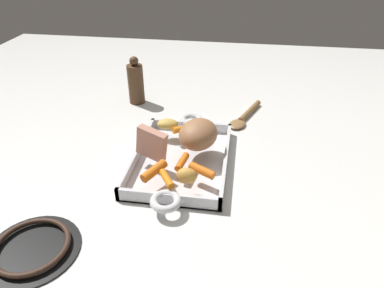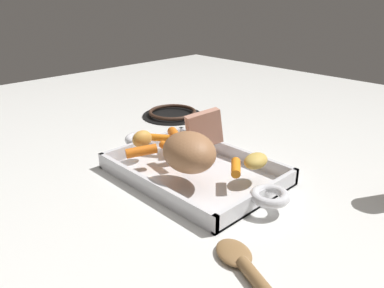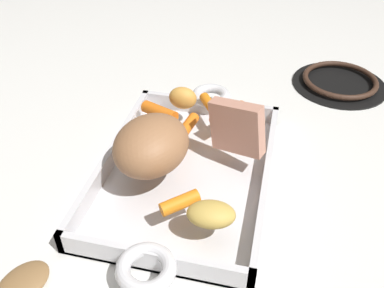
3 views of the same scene
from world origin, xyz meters
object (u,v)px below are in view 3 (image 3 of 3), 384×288
at_px(baby_carrot_long, 210,105).
at_px(baby_carrot_short, 187,128).
at_px(pork_roast, 151,145).
at_px(baby_carrot_southwest, 180,203).
at_px(roast_slice_thin, 237,128).
at_px(stove_burner_rear, 340,82).
at_px(potato_halved, 211,214).
at_px(baby_carrot_northwest, 229,114).
at_px(baby_carrot_center_right, 160,112).
at_px(roasting_dish, 186,171).
at_px(potato_whole, 183,98).

bearing_deg(baby_carrot_long, baby_carrot_short, -18.36).
distance_m(pork_roast, baby_carrot_southwest, 0.09).
xyz_separation_m(roast_slice_thin, baby_carrot_short, (-0.02, -0.08, -0.03)).
bearing_deg(roast_slice_thin, stove_burner_rear, 150.52).
distance_m(baby_carrot_southwest, stove_burner_rear, 0.49).
bearing_deg(stove_burner_rear, potato_halved, -21.55).
height_order(baby_carrot_short, stove_burner_rear, baby_carrot_short).
bearing_deg(baby_carrot_northwest, baby_carrot_center_right, -80.10).
distance_m(roasting_dish, baby_carrot_center_right, 0.12).
bearing_deg(pork_roast, potato_whole, 178.23).
bearing_deg(potato_whole, baby_carrot_southwest, 13.29).
height_order(roast_slice_thin, baby_carrot_northwest, roast_slice_thin).
bearing_deg(baby_carrot_short, roast_slice_thin, 73.61).
bearing_deg(roasting_dish, pork_roast, -55.56).
height_order(roasting_dish, baby_carrot_southwest, baby_carrot_southwest).
xyz_separation_m(roasting_dish, baby_carrot_center_right, (-0.09, -0.07, 0.04)).
bearing_deg(baby_carrot_southwest, baby_carrot_northwest, 172.24).
height_order(roast_slice_thin, potato_halved, roast_slice_thin).
relative_size(baby_carrot_center_right, stove_burner_rear, 0.35).
relative_size(baby_carrot_short, baby_carrot_southwest, 1.22).
distance_m(baby_carrot_long, baby_carrot_southwest, 0.23).
height_order(baby_carrot_long, baby_carrot_northwest, baby_carrot_northwest).
bearing_deg(baby_carrot_southwest, baby_carrot_short, -169.20).
distance_m(roasting_dish, baby_carrot_northwest, 0.13).
distance_m(roasting_dish, roast_slice_thin, 0.10).
relative_size(roasting_dish, baby_carrot_short, 7.13).
bearing_deg(baby_carrot_short, baby_carrot_southwest, 10.80).
bearing_deg(roasting_dish, baby_carrot_southwest, 9.41).
bearing_deg(baby_carrot_short, roasting_dish, 13.01).
distance_m(roasting_dish, baby_carrot_southwest, 0.11).
distance_m(roast_slice_thin, potato_whole, 0.14).
relative_size(pork_roast, stove_burner_rear, 0.64).
height_order(baby_carrot_center_right, potato_whole, potato_whole).
distance_m(roasting_dish, potato_halved, 0.13).
height_order(roasting_dish, potato_halved, potato_halved).
relative_size(potato_whole, potato_halved, 0.79).
xyz_separation_m(pork_roast, potato_halved, (0.08, 0.10, -0.02)).
xyz_separation_m(roast_slice_thin, potato_whole, (-0.09, -0.10, -0.02)).
relative_size(roasting_dish, baby_carrot_southwest, 8.70).
height_order(roast_slice_thin, baby_carrot_southwest, roast_slice_thin).
xyz_separation_m(baby_carrot_northwest, potato_halved, (0.22, 0.01, 0.00)).
bearing_deg(potato_whole, pork_roast, -1.77).
bearing_deg(baby_carrot_short, baby_carrot_long, 161.64).
height_order(pork_roast, baby_carrot_southwest, pork_roast).
distance_m(baby_carrot_long, baby_carrot_northwest, 0.04).
relative_size(roast_slice_thin, stove_burner_rear, 0.42).
height_order(baby_carrot_center_right, potato_halved, potato_halved).
distance_m(roasting_dish, pork_roast, 0.08).
xyz_separation_m(baby_carrot_long, baby_carrot_short, (0.07, -0.02, 0.00)).
xyz_separation_m(pork_roast, baby_carrot_center_right, (-0.12, -0.03, -0.03)).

